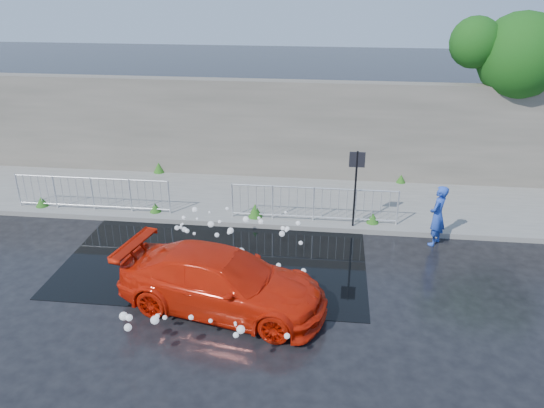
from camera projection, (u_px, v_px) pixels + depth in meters
The scene contains 13 objects.
ground at pixel (190, 276), 13.58m from camera, with size 90.00×90.00×0.00m, color black.
pavement at pixel (227, 197), 18.09m from camera, with size 30.00×4.00×0.15m, color slate.
curb at pixel (215, 222), 16.27m from camera, with size 30.00×0.25×0.16m, color slate.
retaining_wall at pixel (237, 128), 19.35m from camera, with size 30.00×0.60×3.50m, color #58544A.
puddle at pixel (217, 257), 14.43m from camera, with size 8.00×5.00×0.01m, color black.
sign_post at pixel (356, 177), 15.25m from camera, with size 0.45×0.06×2.50m.
tree at pixel (525, 51), 17.36m from camera, with size 4.85×2.85×6.20m.
railing_left at pixel (92, 193), 16.75m from camera, with size 5.05×0.05×1.10m.
railing_right at pixel (314, 203), 16.00m from camera, with size 5.05×0.05×1.10m.
weeds at pixel (218, 196), 17.56m from camera, with size 12.17×3.93×0.44m.
water_spray at pixel (222, 257), 13.04m from camera, with size 3.68×5.61×0.93m.
red_car at pixel (222, 282), 12.03m from camera, with size 1.96×4.82×1.40m, color red.
person at pixel (438, 216), 14.82m from camera, with size 0.65×0.42×1.77m, color blue.
Camera 1 is at (3.46, -11.34, 7.18)m, focal length 35.00 mm.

